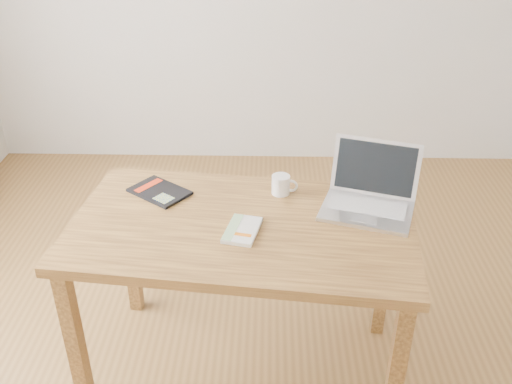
{
  "coord_description": "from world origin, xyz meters",
  "views": [
    {
      "loc": [
        -0.02,
        -1.86,
        1.91
      ],
      "look_at": [
        -0.06,
        -0.02,
        0.85
      ],
      "focal_mm": 40.0,
      "sensor_mm": 36.0,
      "label": 1
    }
  ],
  "objects_px": {
    "desk": "(243,243)",
    "laptop": "(370,195)",
    "white_guidebook": "(242,230)",
    "black_guidebook": "(159,192)",
    "coffee_mug": "(281,184)"
  },
  "relations": [
    {
      "from": "black_guidebook",
      "to": "coffee_mug",
      "type": "height_order",
      "value": "coffee_mug"
    },
    {
      "from": "desk",
      "to": "laptop",
      "type": "height_order",
      "value": "laptop"
    },
    {
      "from": "desk",
      "to": "black_guidebook",
      "type": "xyz_separation_m",
      "value": [
        -0.35,
        0.22,
        0.1
      ]
    },
    {
      "from": "desk",
      "to": "coffee_mug",
      "type": "xyz_separation_m",
      "value": [
        0.15,
        0.23,
        0.13
      ]
    },
    {
      "from": "laptop",
      "to": "coffee_mug",
      "type": "height_order",
      "value": "laptop"
    },
    {
      "from": "black_guidebook",
      "to": "coffee_mug",
      "type": "bearing_deg",
      "value": -52.0
    },
    {
      "from": "white_guidebook",
      "to": "laptop",
      "type": "height_order",
      "value": "laptop"
    },
    {
      "from": "black_guidebook",
      "to": "coffee_mug",
      "type": "relative_size",
      "value": 2.61
    },
    {
      "from": "desk",
      "to": "white_guidebook",
      "type": "relative_size",
      "value": 6.65
    },
    {
      "from": "white_guidebook",
      "to": "black_guidebook",
      "type": "xyz_separation_m",
      "value": [
        -0.35,
        0.28,
        -0.0
      ]
    },
    {
      "from": "desk",
      "to": "coffee_mug",
      "type": "height_order",
      "value": "coffee_mug"
    },
    {
      "from": "desk",
      "to": "black_guidebook",
      "type": "bearing_deg",
      "value": 154.42
    },
    {
      "from": "laptop",
      "to": "desk",
      "type": "bearing_deg",
      "value": -147.2
    },
    {
      "from": "laptop",
      "to": "coffee_mug",
      "type": "distance_m",
      "value": 0.35
    },
    {
      "from": "white_guidebook",
      "to": "coffee_mug",
      "type": "bearing_deg",
      "value": 75.38
    }
  ]
}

